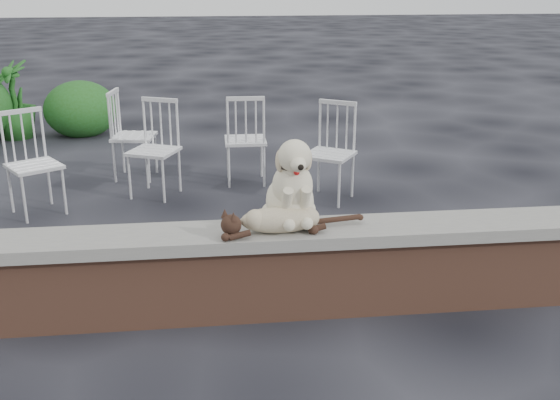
{
  "coord_description": "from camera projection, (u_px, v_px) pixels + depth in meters",
  "views": [
    {
      "loc": [
        0.61,
        -3.82,
        2.11
      ],
      "look_at": [
        1.07,
        0.2,
        0.7
      ],
      "focal_mm": 42.3,
      "sensor_mm": 36.0,
      "label": 1
    }
  ],
  "objects": [
    {
      "name": "ground",
      "position": [
        117.0,
        320.0,
        4.21
      ],
      "size": [
        60.0,
        60.0,
        0.0
      ],
      "primitive_type": "plane",
      "color": "black",
      "rests_on": "ground"
    },
    {
      "name": "brick_wall",
      "position": [
        113.0,
        285.0,
        4.12
      ],
      "size": [
        6.0,
        0.3,
        0.5
      ],
      "primitive_type": "cube",
      "color": "brown",
      "rests_on": "ground"
    },
    {
      "name": "capstone",
      "position": [
        109.0,
        242.0,
        4.03
      ],
      "size": [
        6.2,
        0.4,
        0.08
      ],
      "primitive_type": "cube",
      "color": "slate",
      "rests_on": "brick_wall"
    },
    {
      "name": "dog",
      "position": [
        290.0,
        179.0,
        4.13
      ],
      "size": [
        0.43,
        0.54,
        0.59
      ],
      "primitive_type": null,
      "rotation": [
        0.0,
        0.0,
        0.1
      ],
      "color": "beige",
      "rests_on": "capstone"
    },
    {
      "name": "cat",
      "position": [
        280.0,
        218.0,
        4.05
      ],
      "size": [
        1.11,
        0.37,
        0.19
      ],
      "primitive_type": null,
      "rotation": [
        0.0,
        0.0,
        0.1
      ],
      "color": "tan",
      "rests_on": "capstone"
    },
    {
      "name": "chair_b",
      "position": [
        153.0,
        149.0,
        6.4
      ],
      "size": [
        0.74,
        0.74,
        0.94
      ],
      "primitive_type": null,
      "rotation": [
        0.0,
        0.0,
        -0.41
      ],
      "color": "white",
      "rests_on": "ground"
    },
    {
      "name": "chair_e",
      "position": [
        134.0,
        135.0,
        6.96
      ],
      "size": [
        0.64,
        0.64,
        0.94
      ],
      "primitive_type": null,
      "rotation": [
        0.0,
        0.0,
        1.42
      ],
      "color": "white",
      "rests_on": "ground"
    },
    {
      "name": "chair_c",
      "position": [
        245.0,
        139.0,
        6.81
      ],
      "size": [
        0.57,
        0.57,
        0.94
      ],
      "primitive_type": null,
      "rotation": [
        0.0,
        0.0,
        3.12
      ],
      "color": "white",
      "rests_on": "ground"
    },
    {
      "name": "chair_a",
      "position": [
        34.0,
        164.0,
        5.91
      ],
      "size": [
        0.77,
        0.77,
        0.94
      ],
      "primitive_type": null,
      "rotation": [
        0.0,
        0.0,
        0.57
      ],
      "color": "white",
      "rests_on": "ground"
    },
    {
      "name": "chair_d",
      "position": [
        329.0,
        153.0,
        6.27
      ],
      "size": [
        0.77,
        0.77,
        0.94
      ],
      "primitive_type": null,
      "rotation": [
        0.0,
        0.0,
        -0.57
      ],
      "color": "white",
      "rests_on": "ground"
    },
    {
      "name": "potted_plant_b",
      "position": [
        13.0,
        100.0,
        8.63
      ],
      "size": [
        0.8,
        0.8,
        1.02
      ],
      "primitive_type": "imported",
      "rotation": [
        0.0,
        0.0,
        -0.95
      ],
      "color": "#1F4F16",
      "rests_on": "ground"
    }
  ]
}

